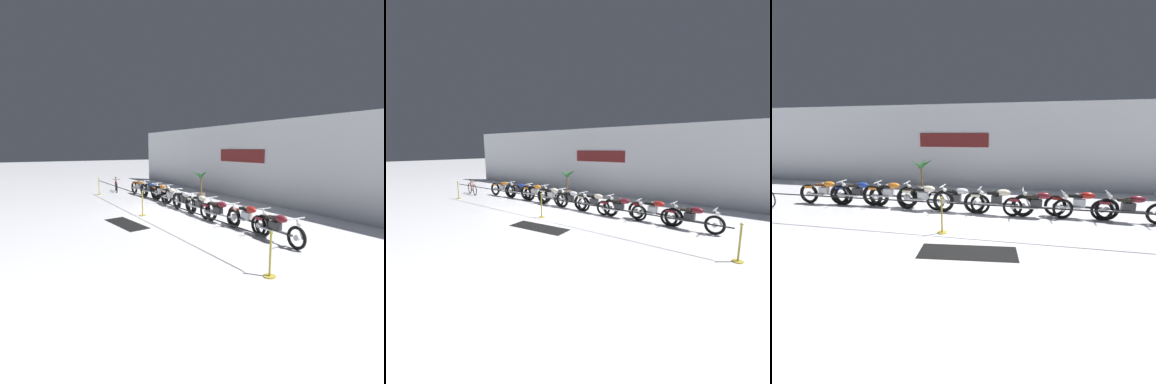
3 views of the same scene
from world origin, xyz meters
TOP-DOWN VIEW (x-y plane):
  - ground_plane at (0.00, 0.00)m, footprint 120.00×120.00m
  - back_wall at (-0.00, 5.12)m, footprint 28.00×0.29m
  - motorcycle_orange_0 at (-5.39, 0.55)m, footprint 2.30×0.62m
  - motorcycle_blue_1 at (-4.00, 0.64)m, footprint 2.44×0.62m
  - motorcycle_orange_2 at (-2.73, 0.71)m, footprint 2.25×0.62m
  - motorcycle_cream_3 at (-1.27, 0.50)m, footprint 2.23×0.62m
  - motorcycle_silver_4 at (-0.06, 0.54)m, footprint 2.36×0.62m
  - motorcycle_cream_5 at (1.39, 0.48)m, footprint 2.42×0.62m
  - motorcycle_maroon_6 at (2.69, 0.48)m, footprint 2.28×0.62m
  - motorcycle_red_7 at (4.06, 0.68)m, footprint 2.30×0.62m
  - motorcycle_maroon_8 at (5.48, 0.55)m, footprint 2.25×0.62m
  - bicycle at (-7.66, -0.16)m, footprint 1.66×0.57m
  - potted_palm_left_of_row at (-2.31, 3.01)m, footprint 1.05×0.99m
  - stanchion_far_left at (-1.39, -1.48)m, footprint 14.04×0.28m
  - stanchion_mid_left at (-0.04, -1.48)m, footprint 0.28×0.28m
  - stanchion_mid_right at (7.15, -1.48)m, footprint 0.28×0.28m
  - floor_banner at (0.91, -2.56)m, footprint 2.38×1.07m

SIDE VIEW (x-z plane):
  - ground_plane at x=0.00m, z-range 0.00..0.00m
  - floor_banner at x=0.91m, z-range 0.00..0.01m
  - stanchion_mid_left at x=-0.04m, z-range -0.17..0.88m
  - stanchion_mid_right at x=7.15m, z-range -0.17..0.88m
  - bicycle at x=-7.66m, z-range -0.10..0.84m
  - motorcycle_maroon_6 at x=2.69m, z-range 0.01..0.92m
  - motorcycle_maroon_8 at x=5.48m, z-range 0.01..0.92m
  - motorcycle_red_7 at x=4.06m, z-range 0.00..0.94m
  - motorcycle_silver_4 at x=-0.06m, z-range 0.00..0.93m
  - motorcycle_cream_5 at x=1.39m, z-range -0.01..0.95m
  - motorcycle_blue_1 at x=-4.00m, z-range -0.01..0.96m
  - motorcycle_cream_3 at x=-1.27m, z-range -0.01..0.97m
  - motorcycle_orange_0 at x=-5.39m, z-range 0.00..0.97m
  - motorcycle_orange_2 at x=-2.73m, z-range -0.01..0.98m
  - stanchion_far_left at x=-1.39m, z-range 0.24..1.29m
  - potted_palm_left_of_row at x=-2.31m, z-range -0.04..1.66m
  - back_wall at x=0.00m, z-range 0.00..4.20m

